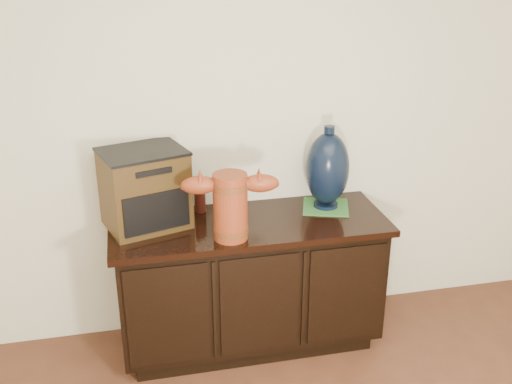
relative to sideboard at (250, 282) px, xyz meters
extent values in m
plane|color=#EBE9CB|center=(0.00, 0.27, 0.91)|extent=(4.50, 0.00, 4.50)
cube|color=black|center=(0.00, 0.00, -0.35)|extent=(1.29, 0.45, 0.08)
cube|color=black|center=(0.00, 0.00, 0.01)|extent=(1.40, 0.50, 0.64)
cube|color=black|center=(0.00, 0.00, 0.35)|extent=(1.46, 0.56, 0.03)
cube|color=black|center=(-0.47, -0.25, 0.01)|extent=(0.41, 0.01, 0.56)
cube|color=black|center=(0.00, -0.25, 0.01)|extent=(0.41, 0.01, 0.56)
cube|color=black|center=(0.47, -0.25, 0.01)|extent=(0.41, 0.01, 0.56)
cylinder|color=#8F391A|center=(-0.13, -0.16, 0.54)|extent=(0.19, 0.19, 0.34)
cylinder|color=#3C180B|center=(-0.13, -0.16, 0.41)|extent=(0.20, 0.20, 0.03)
cylinder|color=#3C180B|center=(-0.13, -0.16, 0.65)|extent=(0.20, 0.20, 0.03)
ellipsoid|color=#8F391A|center=(-0.27, -0.14, 0.66)|extent=(0.19, 0.11, 0.09)
ellipsoid|color=#8F391A|center=(0.02, -0.18, 0.66)|extent=(0.19, 0.11, 0.09)
cube|color=#39260E|center=(-0.53, 0.08, 0.57)|extent=(0.47, 0.42, 0.40)
cube|color=black|center=(-0.48, -0.08, 0.50)|extent=(0.33, 0.11, 0.20)
cube|color=black|center=(-0.53, 0.08, 0.77)|extent=(0.48, 0.43, 0.01)
cube|color=#336E31|center=(0.45, 0.09, 0.37)|extent=(0.31, 0.31, 0.01)
cylinder|color=black|center=(0.45, 0.09, 0.39)|extent=(0.13, 0.13, 0.02)
ellipsoid|color=black|center=(0.45, 0.09, 0.60)|extent=(0.30, 0.30, 0.40)
cylinder|color=black|center=(0.45, 0.09, 0.82)|extent=(0.06, 0.06, 0.04)
cylinder|color=#59190F|center=(-0.24, 0.19, 0.45)|extent=(0.06, 0.06, 0.15)
cylinder|color=silver|center=(-0.24, 0.19, 0.54)|extent=(0.06, 0.06, 0.03)
camera|label=1|loc=(-0.58, -2.79, 1.72)|focal=42.00mm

